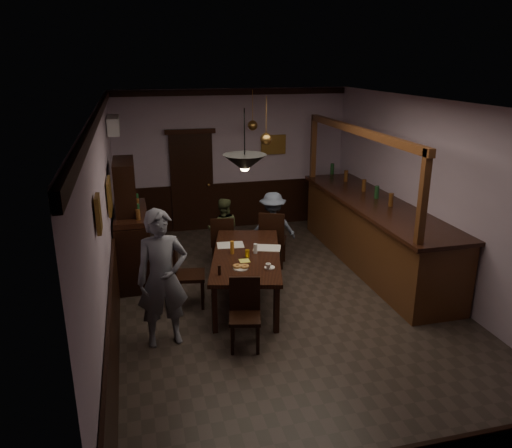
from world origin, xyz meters
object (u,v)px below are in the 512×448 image
object	(u,v)px
person_standing	(163,279)
pendant_iron	(245,163)
person_seated_right	(273,227)
pendant_brass_far	(253,126)
person_seated_left	(223,230)
coffee_cup	(268,266)
chair_far_right	(272,237)
soda_can	(247,254)
dining_table	(246,258)
pendant_brass_mid	(266,139)
sideboard	(131,232)
chair_near	(245,310)
bar_counter	(374,232)
chair_far_left	(223,240)
chair_side	(184,271)

from	to	relation	value
person_standing	pendant_iron	bearing A→B (deg)	2.94
person_seated_right	pendant_brass_far	xyz separation A→B (m)	(0.01, 1.56, 1.64)
person_seated_left	person_seated_right	bearing A→B (deg)	176.16
person_standing	coffee_cup	distance (m)	1.52
chair_far_right	person_seated_right	bearing A→B (deg)	-83.33
soda_can	pendant_iron	world-z (taller)	pendant_iron
coffee_cup	pendant_brass_far	bearing A→B (deg)	93.66
coffee_cup	pendant_brass_far	size ratio (longest dim) A/B	0.10
chair_far_right	pendant_iron	bearing A→B (deg)	87.61
person_seated_left	chair_far_right	bearing A→B (deg)	158.37
dining_table	pendant_brass_mid	world-z (taller)	pendant_brass_mid
coffee_cup	sideboard	size ratio (longest dim) A/B	0.04
person_seated_right	pendant_brass_mid	world-z (taller)	pendant_brass_mid
chair_near	coffee_cup	bearing A→B (deg)	65.90
bar_counter	pendant_brass_mid	xyz separation A→B (m)	(-1.89, 0.43, 1.67)
dining_table	chair_far_right	world-z (taller)	chair_far_right
person_seated_right	coffee_cup	size ratio (longest dim) A/B	16.35
person_standing	soda_can	bearing A→B (deg)	26.02
chair_far_left	pendant_brass_far	world-z (taller)	pendant_brass_far
chair_near	sideboard	bearing A→B (deg)	131.30
chair_far_left	soda_can	world-z (taller)	chair_far_left
sideboard	chair_far_right	bearing A→B (deg)	-3.34
coffee_cup	chair_far_right	bearing A→B (deg)	86.30
chair_far_left	bar_counter	size ratio (longest dim) A/B	0.21
pendant_iron	pendant_brass_far	xyz separation A→B (m)	(1.02, 3.73, -0.02)
sideboard	pendant_iron	size ratio (longest dim) A/B	2.55
chair_far_left	person_standing	world-z (taller)	person_standing
chair_near	pendant_iron	size ratio (longest dim) A/B	1.16
chair_near	coffee_cup	distance (m)	0.86
chair_far_right	soda_can	bearing A→B (deg)	82.85
chair_far_right	person_standing	xyz separation A→B (m)	(-2.05, -2.08, 0.34)
pendant_brass_far	chair_near	bearing A→B (deg)	-105.09
dining_table	pendant_brass_mid	size ratio (longest dim) A/B	2.93
pendant_brass_far	person_seated_right	bearing A→B (deg)	-90.41
chair_far_right	pendant_brass_mid	xyz separation A→B (m)	(-0.11, 0.07, 1.73)
chair_far_left	person_seated_right	distance (m)	0.95
chair_far_left	pendant_brass_far	distance (m)	2.59
chair_far_left	chair_side	world-z (taller)	chair_side
sideboard	pendant_brass_mid	size ratio (longest dim) A/B	2.51
chair_far_left	pendant_brass_mid	distance (m)	1.94
chair_side	person_standing	world-z (taller)	person_standing
sideboard	pendant_brass_mid	bearing A→B (deg)	-1.82
chair_near	coffee_cup	world-z (taller)	chair_near
pendant_iron	chair_side	bearing A→B (deg)	133.66
pendant_brass_far	soda_can	bearing A→B (deg)	-105.18
chair_side	chair_far_left	bearing A→B (deg)	-23.57
chair_far_right	bar_counter	bearing A→B (deg)	-167.85
pendant_iron	pendant_brass_far	distance (m)	3.87
chair_far_left	soda_can	size ratio (longest dim) A/B	7.84
chair_near	pendant_iron	world-z (taller)	pendant_iron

